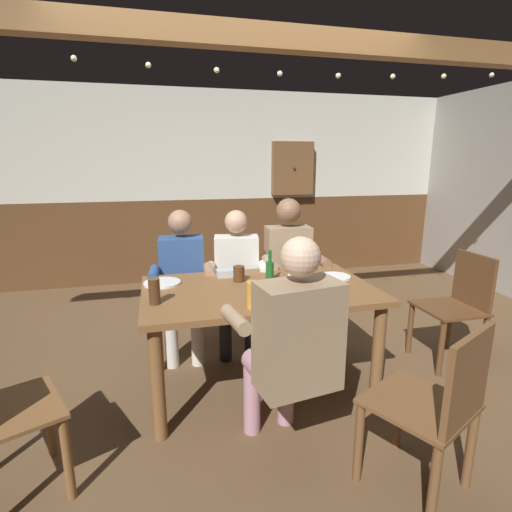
# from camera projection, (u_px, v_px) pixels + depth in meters

# --- Properties ---
(ground_plane) EXTENTS (8.10, 8.10, 0.00)m
(ground_plane) POSITION_uv_depth(u_px,v_px,m) (257.00, 382.00, 2.91)
(ground_plane) COLOR brown
(back_wall_upper) EXTENTS (6.75, 0.12, 1.38)m
(back_wall_upper) POSITION_uv_depth(u_px,v_px,m) (204.00, 145.00, 5.13)
(back_wall_upper) COLOR beige
(back_wall_wainscot) EXTENTS (6.75, 0.12, 1.08)m
(back_wall_wainscot) POSITION_uv_depth(u_px,v_px,m) (207.00, 239.00, 5.42)
(back_wall_wainscot) COLOR brown
(back_wall_wainscot) RESTS_ON ground_plane
(ceiling_beam) EXTENTS (6.08, 0.14, 0.16)m
(ceiling_beam) POSITION_uv_depth(u_px,v_px,m) (247.00, 36.00, 2.62)
(ceiling_beam) COLOR brown
(dining_table) EXTENTS (1.55, 0.95, 0.74)m
(dining_table) POSITION_uv_depth(u_px,v_px,m) (259.00, 302.00, 2.71)
(dining_table) COLOR brown
(dining_table) RESTS_ON ground_plane
(person_0) EXTENTS (0.52, 0.55, 1.20)m
(person_0) POSITION_uv_depth(u_px,v_px,m) (182.00, 276.00, 3.26)
(person_0) COLOR #2D4C84
(person_0) RESTS_ON ground_plane
(person_1) EXTENTS (0.55, 0.57, 1.18)m
(person_1) POSITION_uv_depth(u_px,v_px,m) (237.00, 274.00, 3.36)
(person_1) COLOR silver
(person_1) RESTS_ON ground_plane
(person_2) EXTENTS (0.54, 0.54, 1.27)m
(person_2) POSITION_uv_depth(u_px,v_px,m) (290.00, 264.00, 3.47)
(person_2) COLOR #997F60
(person_2) RESTS_ON ground_plane
(person_3) EXTENTS (0.59, 0.59, 1.24)m
(person_3) POSITION_uv_depth(u_px,v_px,m) (292.00, 341.00, 2.03)
(person_3) COLOR #997F60
(person_3) RESTS_ON ground_plane
(chair_empty_near_right) EXTENTS (0.59, 0.59, 0.88)m
(chair_empty_near_right) POSITION_uv_depth(u_px,v_px,m) (436.00, 407.00, 1.83)
(chair_empty_near_right) COLOR brown
(chair_empty_near_right) RESTS_ON ground_plane
(chair_empty_far_end) EXTENTS (0.44, 0.44, 0.88)m
(chair_empty_far_end) POSITION_uv_depth(u_px,v_px,m) (458.00, 305.00, 3.13)
(chair_empty_far_end) COLOR brown
(chair_empty_far_end) RESTS_ON ground_plane
(condiment_caddy) EXTENTS (0.14, 0.10, 0.05)m
(condiment_caddy) POSITION_uv_depth(u_px,v_px,m) (226.00, 273.00, 2.95)
(condiment_caddy) COLOR #B2B7BC
(condiment_caddy) RESTS_ON dining_table
(plate_0) EXTENTS (0.26, 0.26, 0.01)m
(plate_0) POSITION_uv_depth(u_px,v_px,m) (162.00, 283.00, 2.77)
(plate_0) COLOR white
(plate_0) RESTS_ON dining_table
(plate_1) EXTENTS (0.23, 0.23, 0.01)m
(plate_1) POSITION_uv_depth(u_px,v_px,m) (335.00, 277.00, 2.92)
(plate_1) COLOR white
(plate_1) RESTS_ON dining_table
(bottle_0) EXTENTS (0.06, 0.06, 0.23)m
(bottle_0) POSITION_uv_depth(u_px,v_px,m) (270.00, 270.00, 2.81)
(bottle_0) COLOR #195923
(bottle_0) RESTS_ON dining_table
(bottle_1) EXTENTS (0.07, 0.07, 0.27)m
(bottle_1) POSITION_uv_depth(u_px,v_px,m) (295.00, 268.00, 2.79)
(bottle_1) COLOR red
(bottle_1) RESTS_ON dining_table
(pint_glass_0) EXTENTS (0.08, 0.08, 0.11)m
(pint_glass_0) POSITION_uv_depth(u_px,v_px,m) (239.00, 274.00, 2.82)
(pint_glass_0) COLOR #4C2D19
(pint_glass_0) RESTS_ON dining_table
(pint_glass_1) EXTENTS (0.08, 0.08, 0.16)m
(pint_glass_1) POSITION_uv_depth(u_px,v_px,m) (253.00, 295.00, 2.30)
(pint_glass_1) COLOR gold
(pint_glass_1) RESTS_ON dining_table
(pint_glass_2) EXTENTS (0.07, 0.07, 0.16)m
(pint_glass_2) POSITION_uv_depth(u_px,v_px,m) (154.00, 291.00, 2.37)
(pint_glass_2) COLOR #4C2D19
(pint_glass_2) RESTS_ON dining_table
(pint_glass_3) EXTENTS (0.07, 0.07, 0.14)m
(pint_glass_3) POSITION_uv_depth(u_px,v_px,m) (312.00, 272.00, 2.82)
(pint_glass_3) COLOR gold
(pint_glass_3) RESTS_ON dining_table
(pint_glass_4) EXTENTS (0.07, 0.07, 0.15)m
(pint_glass_4) POSITION_uv_depth(u_px,v_px,m) (292.00, 277.00, 2.66)
(pint_glass_4) COLOR white
(pint_glass_4) RESTS_ON dining_table
(wall_dart_cabinet) EXTENTS (0.56, 0.15, 0.70)m
(wall_dart_cabinet) POSITION_uv_depth(u_px,v_px,m) (293.00, 168.00, 5.35)
(wall_dart_cabinet) COLOR brown
(string_lights) EXTENTS (4.76, 0.04, 0.15)m
(string_lights) POSITION_uv_depth(u_px,v_px,m) (249.00, 65.00, 2.61)
(string_lights) COLOR #F9EAB2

